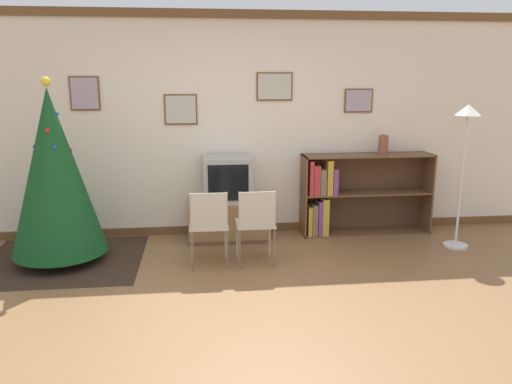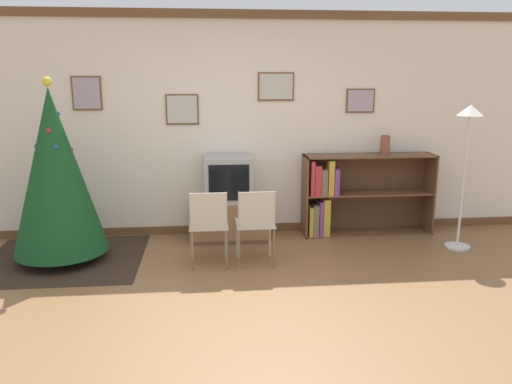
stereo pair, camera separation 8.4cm
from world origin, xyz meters
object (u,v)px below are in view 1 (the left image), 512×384
Objects in this scene: christmas_tree at (54,173)px; bookshelf at (345,195)px; television at (227,179)px; folding_chair_right at (256,222)px; tv_console at (228,220)px; folding_chair_left at (209,224)px; vase at (383,144)px; standing_lamp at (466,139)px.

bookshelf is (3.30, 0.62, -0.47)m from christmas_tree.
television is 0.69× the size of folding_chair_right.
tv_console is 1.15× the size of folding_chair_left.
vase is at bearing 9.34° from christmas_tree.
television is 1.50m from bookshelf.
standing_lamp is at bearing -0.41° from christmas_tree.
vase is 0.15× the size of standing_lamp.
standing_lamp is at bearing -12.14° from television.
folding_chair_right is at bearing -74.71° from tv_console.
television is at bearing 105.33° from folding_chair_right.
tv_console is at bearing 16.40° from christmas_tree.
tv_console is 0.51m from television.
vase reaches higher than television.
christmas_tree reaches higher than bookshelf.
folding_chair_right is 0.51× the size of bookshelf.
bookshelf is (1.47, 0.08, 0.25)m from tv_console.
tv_console is 1.15× the size of folding_chair_right.
television is at bearing 167.86° from standing_lamp.
tv_console is 1.50m from bookshelf.
bookshelf is at bearing 10.62° from christmas_tree.
christmas_tree reaches higher than folding_chair_left.
folding_chair_right is 2.05m from vase.
folding_chair_left is at bearing -105.33° from television.
vase is 0.97m from standing_lamp.
bookshelf is at bearing 3.16° from tv_console.
christmas_tree is 4.47m from standing_lamp.
folding_chair_right is (0.24, -0.89, 0.23)m from tv_console.
christmas_tree is 1.70m from folding_chair_left.
standing_lamp reaches higher than vase.
folding_chair_right is at bearing -149.97° from vase.
vase reaches higher than tv_console.
folding_chair_left is 3.00m from standing_lamp.
bookshelf reaches higher than folding_chair_left.
christmas_tree reaches higher than television.
standing_lamp is (2.63, -0.57, 0.51)m from television.
television is 2.74m from standing_lamp.
standing_lamp is at bearing -42.80° from vase.
television reaches higher than tv_console.
bookshelf is 0.99× the size of standing_lamp.
bookshelf is at bearing 150.71° from standing_lamp.
standing_lamp is (4.46, -0.03, 0.29)m from christmas_tree.
tv_console is 0.58× the size of bookshelf.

